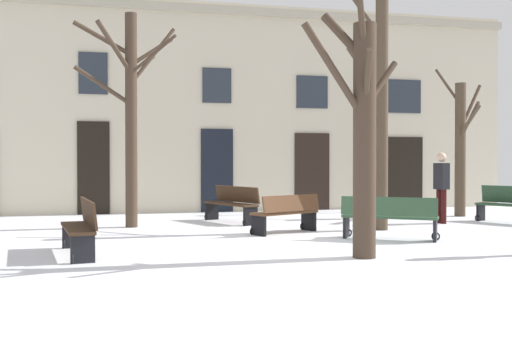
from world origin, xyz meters
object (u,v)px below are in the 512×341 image
Objects in this scene: bench_back_to_back_left at (232,203)px; bench_facing_shops at (286,213)px; bench_back_to_back_right at (389,217)px; tree_center at (461,145)px; streetlamp at (373,132)px; tree_foreground at (130,109)px; person_strolling at (441,184)px; bench_far_corner at (81,226)px; tree_near_facade at (380,105)px; tree_right_of_center at (363,130)px.

bench_back_to_back_left reaches higher than bench_facing_shops.
bench_back_to_back_right is at bearing 111.68° from bench_facing_shops.
tree_center is at bearing -101.79° from bench_back_to_back_right.
tree_foreground is at bearing -161.06° from streetlamp.
bench_far_corner is at bearing 102.96° from person_strolling.
bench_far_corner reaches higher than bench_back_to_back_right.
tree_center is 6.83m from bench_back_to_back_left.
tree_center is 2.56× the size of bench_facing_shops.
streetlamp is 5.56m from bench_back_to_back_left.
bench_back_to_back_right is (-2.40, -6.06, -2.01)m from streetlamp.
bench_far_corner is at bearing 38.97° from bench_back_to_back_right.
tree_center is at bearing 106.84° from bench_far_corner.
tree_foreground reaches higher than person_strolling.
tree_near_facade is (-3.68, -2.53, 0.82)m from tree_center.
tree_center is 6.19m from bench_back_to_back_right.
bench_far_corner is 1.16× the size of bench_facing_shops.
bench_far_corner is 4.69m from bench_facing_shops.
bench_back_to_back_left is 1.08× the size of person_strolling.
tree_near_facade is at bearing -75.75° from bench_back_to_back_right.
bench_back_to_back_right is at bearing 87.12° from bench_far_corner.
person_strolling is (-1.56, -1.61, -1.03)m from tree_center.
person_strolling is at bearing -134.25° from tree_center.
person_strolling reaches higher than bench_far_corner.
tree_near_facade is at bearing 100.68° from bench_far_corner.
bench_facing_shops is at bearing -8.26° from bench_back_to_back_right.
tree_right_of_center is 8.88m from streetlamp.
bench_far_corner is at bearing -161.09° from tree_near_facade.
tree_near_facade is 3.01× the size of bench_back_to_back_right.
bench_facing_shops is at bearing -31.73° from tree_foreground.
tree_center reaches higher than bench_far_corner.
bench_back_to_back_left is at bearing 99.13° from tree_right_of_center.
tree_right_of_center is 1.10× the size of streetlamp.
tree_right_of_center is at bearing -115.55° from streetlamp.
streetlamp is at bearing 67.54° from tree_near_facade.
bench_far_corner is at bearing -154.93° from tree_center.
person_strolling is at bearing -102.49° from bench_back_to_back_right.
tree_foreground is 3.50m from bench_back_to_back_left.
tree_foreground is 2.77× the size of bench_back_to_back_right.
bench_back_to_back_left is (-0.97, 6.01, -1.60)m from tree_right_of_center.
bench_far_corner is (-0.94, -4.09, -2.33)m from tree_foreground.
tree_foreground reaches higher than bench_facing_shops.
tree_foreground is 6.53m from bench_back_to_back_right.
tree_center is 2.21× the size of bench_far_corner.
tree_right_of_center is at bearing 68.04° from bench_facing_shops.
tree_near_facade reaches higher than bench_back_to_back_left.
bench_facing_shops is at bearing -7.60° from bench_back_to_back_left.
tree_right_of_center is 2.66× the size of bench_facing_shops.
bench_back_to_back_left is at bearing 134.54° from bench_far_corner.
person_strolling is (8.60, 3.15, 0.51)m from bench_far_corner.
bench_facing_shops is at bearing -155.78° from tree_center.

